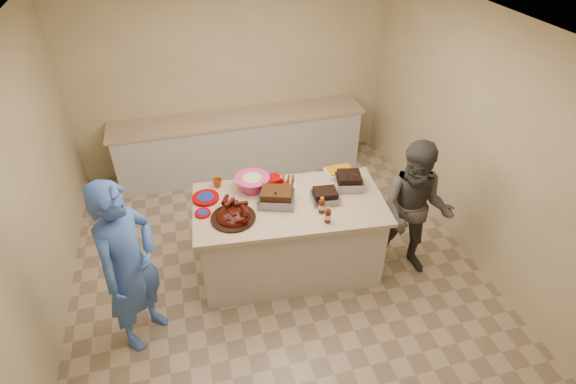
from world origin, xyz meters
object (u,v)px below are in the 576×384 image
object	(u,v)px
guest_gray	(403,265)
roasting_pan	(348,187)
guest_blue	(149,331)
bbq_bottle_a	(321,212)
coleslaw_bowl	(253,189)
plastic_cup	(218,187)
bbq_bottle_b	(327,222)
rib_platter	(233,219)
mustard_bottle	(267,190)
island	(289,267)

from	to	relation	value
guest_gray	roasting_pan	bearing A→B (deg)	177.80
guest_blue	bbq_bottle_a	bearing A→B (deg)	-43.59
coleslaw_bowl	plastic_cup	xyz separation A→B (m)	(-0.36, 0.14, 0.00)
bbq_bottle_a	coleslaw_bowl	bearing A→B (deg)	135.48
bbq_bottle_a	bbq_bottle_b	distance (m)	0.16
rib_platter	bbq_bottle_a	distance (m)	0.88
rib_platter	bbq_bottle_a	bearing A→B (deg)	-8.58
plastic_cup	rib_platter	bearing A→B (deg)	-83.11
coleslaw_bowl	guest_gray	xyz separation A→B (m)	(1.60, -0.66, -0.94)
rib_platter	bbq_bottle_a	xyz separation A→B (m)	(0.87, -0.13, 0.00)
rib_platter	mustard_bottle	xyz separation A→B (m)	(0.44, 0.39, 0.00)
bbq_bottle_b	guest_gray	distance (m)	1.38
island	rib_platter	bearing A→B (deg)	-164.11
bbq_bottle_a	guest_blue	size ratio (longest dim) A/B	0.10
island	plastic_cup	bearing A→B (deg)	150.29
roasting_pan	plastic_cup	world-z (taller)	roasting_pan
island	guest_blue	size ratio (longest dim) A/B	1.10
coleslaw_bowl	bbq_bottle_a	bearing A→B (deg)	-44.52
roasting_pan	bbq_bottle_b	distance (m)	0.65
bbq_bottle_b	guest_blue	xyz separation A→B (m)	(-1.87, -0.09, -0.94)
guest_gray	island	bearing A→B (deg)	-160.52
mustard_bottle	guest_gray	world-z (taller)	mustard_bottle
bbq_bottle_b	guest_gray	size ratio (longest dim) A/B	0.11
roasting_pan	bbq_bottle_b	world-z (taller)	bbq_bottle_b
roasting_pan	island	bearing A→B (deg)	-158.74
bbq_bottle_a	rib_platter	bearing A→B (deg)	171.42
plastic_cup	guest_blue	size ratio (longest dim) A/B	0.06
roasting_pan	plastic_cup	xyz separation A→B (m)	(-1.37, 0.37, 0.00)
island	plastic_cup	xyz separation A→B (m)	(-0.67, 0.48, 0.94)
bbq_bottle_a	guest_gray	distance (m)	1.38
coleslaw_bowl	bbq_bottle_a	distance (m)	0.82
bbq_bottle_b	guest_gray	bearing A→B (deg)	4.25
bbq_bottle_b	coleslaw_bowl	bearing A→B (deg)	128.87
rib_platter	guest_blue	xyz separation A→B (m)	(-0.99, -0.38, -0.94)
bbq_bottle_b	mustard_bottle	bearing A→B (deg)	122.88
guest_blue	coleslaw_bowl	bearing A→B (deg)	-18.24
guest_gray	mustard_bottle	bearing A→B (deg)	-169.10
guest_blue	bbq_bottle_b	bearing A→B (deg)	-48.49
bbq_bottle_a	plastic_cup	size ratio (longest dim) A/B	1.74
bbq_bottle_a	guest_blue	world-z (taller)	bbq_bottle_a
island	bbq_bottle_a	world-z (taller)	bbq_bottle_a
rib_platter	roasting_pan	xyz separation A→B (m)	(1.30, 0.21, 0.00)
bbq_bottle_a	mustard_bottle	distance (m)	0.68
bbq_bottle_a	island	bearing A→B (deg)	138.26
rib_platter	roasting_pan	bearing A→B (deg)	9.27
bbq_bottle_a	guest_gray	size ratio (longest dim) A/B	0.11
roasting_pan	plastic_cup	size ratio (longest dim) A/B	2.65
roasting_pan	mustard_bottle	bearing A→B (deg)	-179.08
rib_platter	mustard_bottle	size ratio (longest dim) A/B	3.48
roasting_pan	bbq_bottle_a	distance (m)	0.55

